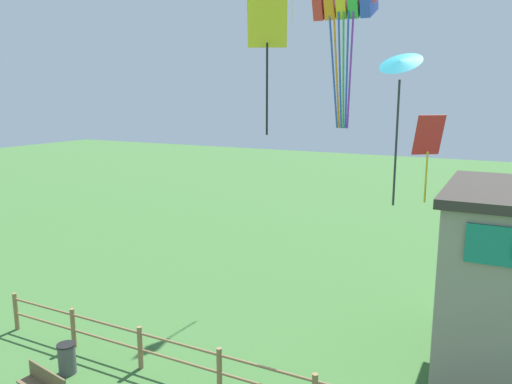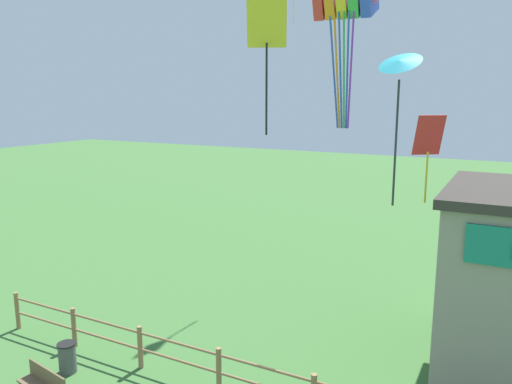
% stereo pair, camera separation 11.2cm
% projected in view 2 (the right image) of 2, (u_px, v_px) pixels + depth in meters
% --- Properties ---
extents(wooden_fence, '(15.39, 0.14, 1.22)m').
position_uv_depth(wooden_fence, '(219.00, 367.00, 12.50)').
color(wooden_fence, olive).
rests_on(wooden_fence, ground_plane).
extents(trash_bin, '(0.50, 0.50, 0.84)m').
position_uv_depth(trash_bin, '(67.00, 358.00, 13.49)').
color(trash_bin, '#4C4C51').
rests_on(trash_bin, ground_plane).
extents(kite_cyan_delta, '(1.09, 1.02, 3.46)m').
position_uv_depth(kite_cyan_delta, '(400.00, 70.00, 10.82)').
color(kite_cyan_delta, '#2DB2C6').
extents(kite_yellow_diamond, '(1.01, 0.78, 3.21)m').
position_uv_depth(kite_yellow_diamond, '(267.00, 33.00, 11.37)').
color(kite_yellow_diamond, yellow).
extents(kite_red_diamond, '(0.76, 0.68, 2.23)m').
position_uv_depth(kite_red_diamond, '(429.00, 143.00, 12.52)').
color(kite_red_diamond, red).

